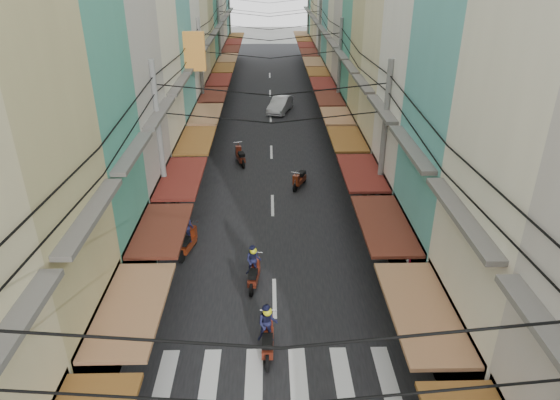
{
  "coord_description": "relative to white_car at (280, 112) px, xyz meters",
  "views": [
    {
      "loc": [
        -0.15,
        -17.71,
        11.99
      ],
      "look_at": [
        0.32,
        2.62,
        1.99
      ],
      "focal_mm": 32.0,
      "sensor_mm": 36.0,
      "label": 1
    }
  ],
  "objects": [
    {
      "name": "ground",
      "position": [
        -0.82,
        -23.66,
        0.0
      ],
      "size": [
        160.0,
        160.0,
        0.0
      ],
      "primitive_type": "plane",
      "color": "slate",
      "rests_on": "ground"
    },
    {
      "name": "road",
      "position": [
        -0.82,
        -3.66,
        0.01
      ],
      "size": [
        10.0,
        80.0,
        0.02
      ],
      "primitive_type": "cube",
      "color": "black",
      "rests_on": "ground"
    },
    {
      "name": "sidewalk_left",
      "position": [
        -7.32,
        -3.66,
        0.03
      ],
      "size": [
        3.0,
        80.0,
        0.06
      ],
      "primitive_type": "cube",
      "color": "gray",
      "rests_on": "ground"
    },
    {
      "name": "sidewalk_right",
      "position": [
        5.68,
        -3.66,
        0.03
      ],
      "size": [
        3.0,
        80.0,
        0.06
      ],
      "primitive_type": "cube",
      "color": "gray",
      "rests_on": "ground"
    },
    {
      "name": "crosswalk",
      "position": [
        -0.82,
        -29.66,
        0.03
      ],
      "size": [
        7.55,
        2.4,
        0.01
      ],
      "color": "silver",
      "rests_on": "ground"
    },
    {
      "name": "building_row_right",
      "position": [
        7.09,
        -7.22,
        9.41
      ],
      "size": [
        7.8,
        68.98,
        22.59
      ],
      "color": "teal",
      "rests_on": "ground"
    },
    {
      "name": "utility_poles",
      "position": [
        -0.82,
        -8.65,
        6.59
      ],
      "size": [
        10.2,
        66.13,
        8.2
      ],
      "color": "slate",
      "rests_on": "ground"
    },
    {
      "name": "white_car",
      "position": [
        0.0,
        0.0,
        0.0
      ],
      "size": [
        4.85,
        2.99,
        1.6
      ],
      "primitive_type": "imported",
      "rotation": [
        0.0,
        0.0,
        -0.29
      ],
      "color": "silver",
      "rests_on": "ground"
    },
    {
      "name": "bicycle",
      "position": [
        6.68,
        -26.66,
        0.0
      ],
      "size": [
        1.77,
        0.99,
        1.15
      ],
      "primitive_type": "imported",
      "rotation": [
        0.0,
        0.0,
        1.8
      ],
      "color": "black",
      "rests_on": "ground"
    },
    {
      "name": "moving_scooters",
      "position": [
        -2.23,
        -22.43,
        0.58
      ],
      "size": [
        5.86,
        18.87,
        2.02
      ],
      "color": "black",
      "rests_on": "ground"
    },
    {
      "name": "parked_scooters",
      "position": [
        3.46,
        -26.83,
        0.48
      ],
      "size": [
        12.86,
        15.69,
        1.01
      ],
      "color": "black",
      "rests_on": "ground"
    },
    {
      "name": "pedestrians",
      "position": [
        -4.84,
        -22.53,
        1.01
      ],
      "size": [
        12.74,
        25.86,
        2.16
      ],
      "color": "#261F29",
      "rests_on": "ground"
    },
    {
      "name": "market_umbrella",
      "position": [
        5.32,
        -31.1,
        2.32
      ],
      "size": [
        2.49,
        2.49,
        2.63
      ],
      "color": "#B2B2B7",
      "rests_on": "ground"
    },
    {
      "name": "traffic_sign",
      "position": [
        3.96,
        -26.43,
        1.85
      ],
      "size": [
        0.1,
        0.57,
        2.59
      ],
      "color": "slate",
      "rests_on": "ground"
    }
  ]
}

